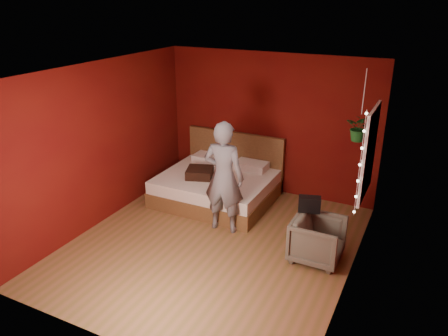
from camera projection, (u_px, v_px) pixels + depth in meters
floor at (213, 244)px, 6.62m from camera, size 4.50×4.50×0.00m
room_walls at (212, 139)px, 6.00m from camera, size 4.04×4.54×2.62m
window at (369, 153)px, 6.00m from camera, size 0.05×0.97×1.27m
fairy_lights at (360, 165)px, 5.57m from camera, size 0.04×0.04×1.45m
bed at (219, 184)px, 7.99m from camera, size 1.97×1.67×1.08m
person at (224, 177)px, 6.73m from camera, size 0.68×0.47×1.79m
armchair at (317, 240)px, 6.13m from camera, size 0.70×0.68×0.64m
handbag at (309, 204)px, 6.21m from camera, size 0.34×0.24×0.22m
throw_pillow at (200, 173)px, 7.76m from camera, size 0.57×0.57×0.16m
hanging_plant at (360, 128)px, 6.18m from camera, size 0.41×0.37×1.03m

